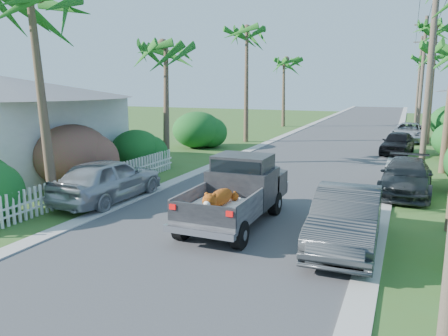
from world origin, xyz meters
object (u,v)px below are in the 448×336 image
at_px(parked_car_rn, 346,219).
at_px(palm_r_c, 437,25).
at_px(parked_car_rf, 398,143).
at_px(utility_pole_b, 430,75).
at_px(palm_l_d, 284,60).
at_px(palm_r_d, 431,57).
at_px(pickup_truck, 239,189).
at_px(parked_car_rd, 409,132).
at_px(house_left, 0,129).
at_px(palm_l_c, 247,30).
at_px(parked_car_rm, 406,177).
at_px(parked_car_ln, 108,180).
at_px(palm_l_b, 165,45).
at_px(utility_pole_d, 419,79).
at_px(utility_pole_c, 422,78).

relative_size(parked_car_rn, palm_r_c, 0.50).
height_order(parked_car_rf, utility_pole_b, utility_pole_b).
distance_m(palm_l_d, palm_r_d, 14.32).
bearing_deg(pickup_truck, palm_l_d, 102.78).
relative_size(parked_car_rd, house_left, 0.54).
height_order(pickup_truck, palm_r_c, palm_r_c).
bearing_deg(palm_l_c, parked_car_rd, 23.77).
bearing_deg(parked_car_rf, parked_car_rn, -85.16).
xyz_separation_m(palm_r_c, house_left, (-19.20, -19.00, -5.99)).
bearing_deg(utility_pole_b, parked_car_rm, -101.42).
height_order(parked_car_rd, palm_r_c, palm_r_c).
bearing_deg(palm_l_d, parked_car_rm, -64.37).
xyz_separation_m(parked_car_ln, palm_r_c, (11.20, 21.36, 7.30)).
bearing_deg(parked_car_rn, palm_r_c, 81.81).
bearing_deg(parked_car_ln, house_left, -14.90).
height_order(parked_car_rn, parked_car_rm, parked_car_rn).
xyz_separation_m(palm_l_d, house_left, (-6.50, -27.00, -4.32)).
height_order(parked_car_rm, palm_l_c, palm_l_c).
relative_size(palm_l_b, palm_r_d, 0.93).
xyz_separation_m(palm_l_d, utility_pole_b, (12.10, -21.00, -1.84)).
relative_size(parked_car_rm, palm_r_c, 0.49).
bearing_deg(utility_pole_d, palm_r_c, -87.98).
height_order(pickup_truck, parked_car_rf, pickup_truck).
height_order(pickup_truck, parked_car_ln, pickup_truck).
height_order(palm_l_b, utility_pole_b, utility_pole_b).
height_order(house_left, utility_pole_b, utility_pole_b).
distance_m(palm_l_b, house_left, 8.92).
bearing_deg(parked_car_rn, palm_l_d, 106.60).
xyz_separation_m(palm_l_b, palm_r_d, (13.30, 28.00, 0.59)).
bearing_deg(utility_pole_b, palm_r_c, 87.36).
bearing_deg(palm_r_c, pickup_truck, -105.43).
distance_m(palm_l_b, palm_l_d, 22.00).
relative_size(palm_r_d, utility_pole_b, 0.89).
bearing_deg(parked_car_rf, palm_l_b, -136.08).
height_order(pickup_truck, parked_car_rd, pickup_truck).
xyz_separation_m(palm_r_c, palm_r_d, (0.30, 14.00, -1.37)).
relative_size(palm_r_c, utility_pole_d, 1.04).
xyz_separation_m(parked_car_rf, palm_l_c, (-10.41, 1.75, 7.23)).
bearing_deg(palm_l_b, palm_l_d, 89.22).
relative_size(palm_l_d, house_left, 0.86).
height_order(palm_l_c, palm_r_d, palm_l_c).
xyz_separation_m(parked_car_rd, parked_car_ln, (-10.00, -22.21, 0.13)).
bearing_deg(parked_car_ln, parked_car_rn, 173.10).
height_order(parked_car_rd, utility_pole_d, utility_pole_d).
height_order(parked_car_rn, utility_pole_d, utility_pole_d).
relative_size(parked_car_rf, utility_pole_c, 0.44).
distance_m(parked_car_rd, palm_r_c, 7.58).
bearing_deg(parked_car_rn, utility_pole_b, 76.65).
distance_m(parked_car_rd, palm_l_d, 14.72).
bearing_deg(parked_car_ln, parked_car_rf, -119.52).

